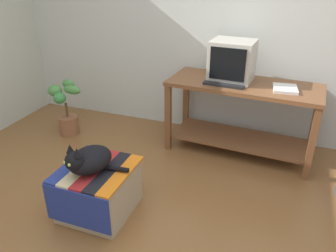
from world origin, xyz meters
TOP-DOWN VIEW (x-y plane):
  - ground_plane at (0.00, 0.00)m, footprint 14.00×14.00m
  - back_wall at (0.00, 2.05)m, footprint 8.00×0.10m
  - desk at (0.46, 1.60)m, footprint 1.54×0.70m
  - tv_monitor at (0.31, 1.65)m, footprint 0.44×0.40m
  - keyboard at (0.28, 1.47)m, footprint 0.41×0.18m
  - book at (0.85, 1.53)m, footprint 0.25×0.27m
  - ottoman_with_blanket at (-0.44, 0.21)m, footprint 0.55×0.60m
  - cat at (-0.46, 0.16)m, footprint 0.47×0.43m
  - potted_plant at (-1.51, 1.29)m, footprint 0.42×0.34m

SIDE VIEW (x-z plane):
  - ground_plane at x=0.00m, z-range 0.00..0.00m
  - ottoman_with_blanket at x=-0.44m, z-range 0.00..0.41m
  - potted_plant at x=-1.51m, z-range -0.02..0.63m
  - cat at x=-0.46m, z-range 0.38..0.65m
  - desk at x=0.46m, z-range 0.14..0.91m
  - keyboard at x=0.28m, z-range 0.77..0.80m
  - book at x=0.85m, z-range 0.77..0.80m
  - tv_monitor at x=0.31m, z-range 0.77..1.17m
  - back_wall at x=0.00m, z-range 0.00..2.60m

